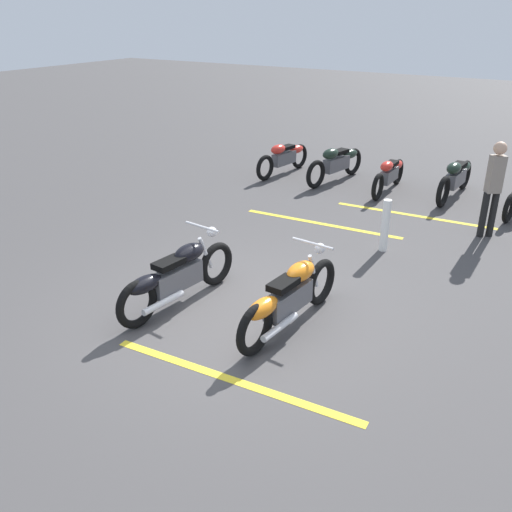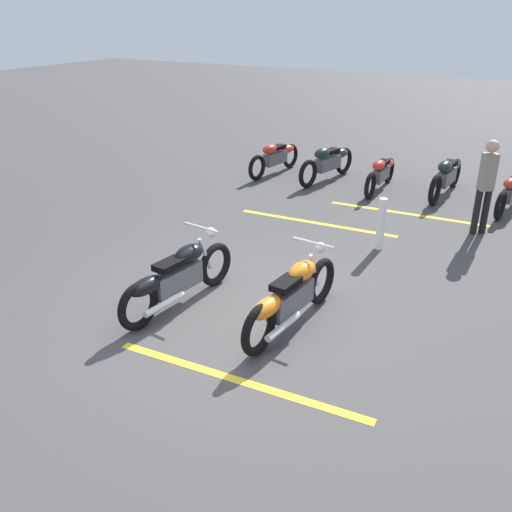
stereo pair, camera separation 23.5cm
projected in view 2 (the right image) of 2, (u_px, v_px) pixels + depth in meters
The scene contains 13 objects.
ground_plane at pixel (236, 314), 7.60m from camera, with size 60.00×60.00×0.00m, color #474444.
motorcycle_bright_foreground at pixel (291, 297), 7.09m from camera, with size 2.23×0.62×1.04m.
motorcycle_dark_foreground at pixel (177, 277), 7.60m from camera, with size 2.23×0.62×1.04m.
motorcycle_row_far_left at pixel (511, 191), 11.33m from camera, with size 1.96×0.39×0.74m.
motorcycle_row_left at pixel (447, 175), 12.22m from camera, with size 2.22×0.35×0.84m.
motorcycle_row_center at pixel (381, 172), 12.56m from camera, with size 2.00×0.25×0.75m.
motorcycle_row_right at pixel (328, 162), 13.28m from camera, with size 2.19×0.55×0.83m.
motorcycle_row_far_right at pixel (276, 157), 13.82m from camera, with size 2.07×0.41×0.78m.
bystander_near_row at pixel (486, 183), 9.90m from camera, with size 0.30×0.31×1.75m.
bollard_post at pixel (381, 224), 9.46m from camera, with size 0.14×0.14×0.92m, color white.
parking_stripe_near at pixel (237, 380), 6.25m from camera, with size 3.20×0.12×0.01m, color yellow.
parking_stripe_mid at pixel (316, 223), 10.78m from camera, with size 3.20×0.12×0.01m, color yellow.
parking_stripe_far at pixel (407, 214), 11.26m from camera, with size 3.20×0.12×0.01m, color yellow.
Camera 2 is at (-5.60, -3.49, 3.88)m, focal length 38.64 mm.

